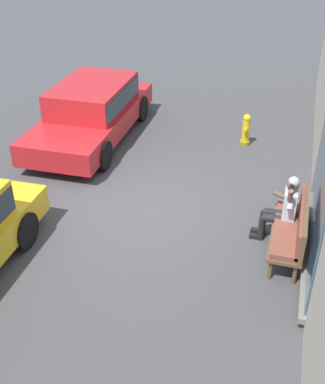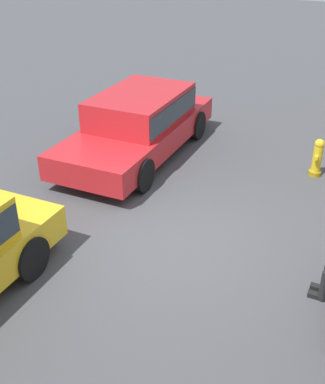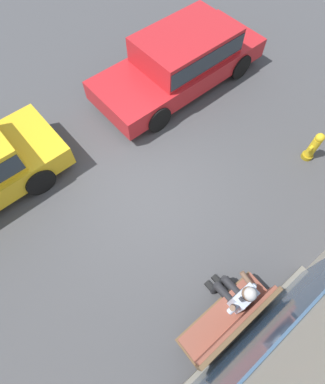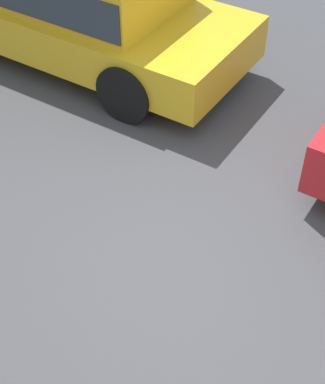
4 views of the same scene
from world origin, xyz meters
The scene contains 5 objects.
ground_plane centered at (0.00, 0.00, 0.00)m, with size 60.00×60.00×0.00m, color #424244.
bench centered at (0.58, 2.90, 0.55)m, with size 1.74×0.55×0.98m.
person_on_phone centered at (0.24, 2.68, 0.69)m, with size 0.73×0.74×1.32m.
parked_car_near centered at (-2.88, -2.27, 0.78)m, with size 4.73×2.01×1.40m.
fire_hydrant centered at (-3.51, 1.54, 0.39)m, with size 0.38×0.26×0.81m.
Camera 1 is at (7.56, 2.60, 5.32)m, focal length 45.00 mm.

